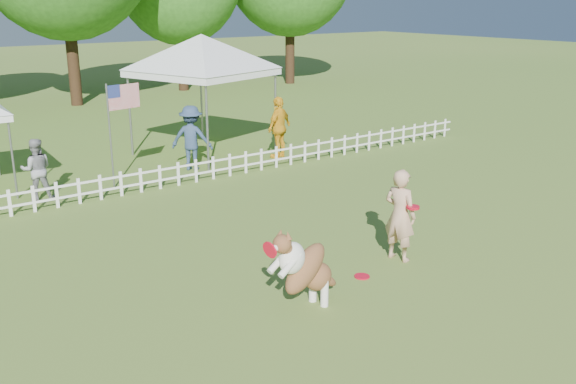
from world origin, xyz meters
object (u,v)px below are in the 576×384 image
(handler, at_px, (400,215))
(flag_pole, at_px, (110,137))
(canopy_tent_right, at_px, (203,96))
(spectator_b, at_px, (192,138))
(dog, at_px, (306,268))
(spectator_a, at_px, (37,169))
(spectator_c, at_px, (279,127))
(frisbee_on_turf, at_px, (362,276))

(handler, height_order, flag_pole, flag_pole)
(handler, distance_m, canopy_tent_right, 9.50)
(handler, height_order, spectator_b, spectator_b)
(dog, relative_size, spectator_b, 0.77)
(spectator_b, bearing_deg, spectator_a, 48.79)
(flag_pole, bearing_deg, spectator_c, -11.09)
(dog, distance_m, spectator_a, 8.20)
(spectator_c, bearing_deg, frisbee_on_turf, 42.07)
(dog, relative_size, frisbee_on_turf, 5.22)
(canopy_tent_right, height_order, spectator_b, canopy_tent_right)
(handler, relative_size, spectator_b, 0.95)
(spectator_b, bearing_deg, frisbee_on_turf, 126.72)
(dog, xyz_separation_m, canopy_tent_right, (3.88, 9.92, 1.04))
(canopy_tent_right, distance_m, flag_pole, 4.23)
(dog, height_order, spectator_a, spectator_a)
(spectator_b, bearing_deg, handler, 134.21)
(flag_pole, xyz_separation_m, spectator_b, (2.42, 0.43, -0.40))
(handler, bearing_deg, frisbee_on_turf, 88.30)
(dog, bearing_deg, spectator_c, 47.44)
(dog, height_order, frisbee_on_turf, dog)
(flag_pole, xyz_separation_m, spectator_a, (-1.76, 0.12, -0.56))
(canopy_tent_right, xyz_separation_m, spectator_b, (-1.28, -1.58, -0.84))
(canopy_tent_right, height_order, spectator_a, canopy_tent_right)
(canopy_tent_right, relative_size, spectator_b, 1.95)
(frisbee_on_turf, distance_m, spectator_b, 8.11)
(spectator_a, bearing_deg, frisbee_on_turf, 128.83)
(frisbee_on_turf, height_order, spectator_b, spectator_b)
(handler, distance_m, flag_pole, 7.74)
(spectator_a, bearing_deg, canopy_tent_right, -144.00)
(spectator_a, xyz_separation_m, spectator_c, (6.90, 0.02, 0.18))
(dog, distance_m, frisbee_on_turf, 1.67)
(frisbee_on_turf, distance_m, flag_pole, 7.77)
(dog, xyz_separation_m, frisbee_on_turf, (1.48, 0.36, -0.67))
(spectator_a, relative_size, spectator_b, 0.82)
(frisbee_on_turf, distance_m, canopy_tent_right, 10.00)
(dog, bearing_deg, flag_pole, 79.52)
(canopy_tent_right, bearing_deg, frisbee_on_turf, -122.01)
(canopy_tent_right, height_order, flag_pole, canopy_tent_right)
(flag_pole, relative_size, spectator_b, 1.46)
(spectator_a, height_order, spectator_b, spectator_b)
(spectator_a, bearing_deg, flag_pole, -166.99)
(frisbee_on_turf, bearing_deg, dog, -166.19)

